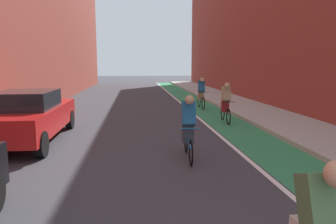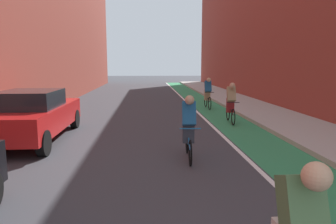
% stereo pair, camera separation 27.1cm
% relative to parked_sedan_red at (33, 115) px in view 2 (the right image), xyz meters
% --- Properties ---
extents(ground_plane, '(92.68, 92.68, 0.00)m').
position_rel_parked_sedan_red_xyz_m(ground_plane, '(3.26, 6.08, -0.79)').
color(ground_plane, '#38383D').
extents(bike_lane_paint, '(1.60, 42.13, 0.00)m').
position_rel_parked_sedan_red_xyz_m(bike_lane_paint, '(6.77, 8.08, -0.79)').
color(bike_lane_paint, '#2D8451').
rests_on(bike_lane_paint, ground).
extents(lane_divider_stripe, '(0.12, 42.13, 0.00)m').
position_rel_parked_sedan_red_xyz_m(lane_divider_stripe, '(5.87, 8.08, -0.78)').
color(lane_divider_stripe, white).
rests_on(lane_divider_stripe, ground).
extents(sidewalk_right, '(2.69, 42.13, 0.14)m').
position_rel_parked_sedan_red_xyz_m(sidewalk_right, '(8.91, 8.08, -0.72)').
color(sidewalk_right, '#A8A59E').
rests_on(sidewalk_right, ground).
extents(building_facade_right, '(2.40, 38.13, 10.51)m').
position_rel_parked_sedan_red_xyz_m(building_facade_right, '(11.46, 10.08, 4.47)').
color(building_facade_right, brown).
rests_on(building_facade_right, ground).
extents(parked_sedan_red, '(1.87, 4.62, 1.53)m').
position_rel_parked_sedan_red_xyz_m(parked_sedan_red, '(0.00, 0.00, 0.00)').
color(parked_sedan_red, red).
rests_on(parked_sedan_red, ground).
extents(cyclist_mid, '(0.48, 1.65, 1.58)m').
position_rel_parked_sedan_red_xyz_m(cyclist_mid, '(4.43, -2.19, 0.02)').
color(cyclist_mid, black).
rests_on(cyclist_mid, ground).
extents(cyclist_trailing, '(0.48, 1.68, 1.59)m').
position_rel_parked_sedan_red_xyz_m(cyclist_trailing, '(6.72, 2.39, 0.06)').
color(cyclist_trailing, black).
rests_on(cyclist_trailing, ground).
extents(cyclist_far, '(0.48, 1.73, 1.62)m').
position_rel_parked_sedan_red_xyz_m(cyclist_far, '(6.59, 6.33, 0.02)').
color(cyclist_far, black).
rests_on(cyclist_far, ground).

